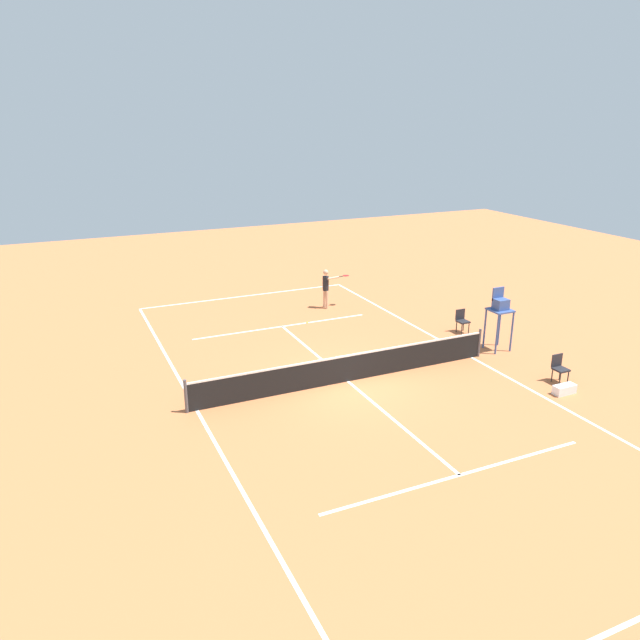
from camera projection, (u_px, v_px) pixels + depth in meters
ground_plane at (348, 381)px, 20.21m from camera, size 60.00×60.00×0.00m
court_lines at (348, 381)px, 20.21m from camera, size 10.34×22.37×0.01m
tennis_net at (348, 368)px, 20.06m from camera, size 10.94×0.10×1.07m
player_serving at (327, 285)px, 27.62m from camera, size 1.35×0.45×1.83m
tennis_ball at (307, 322)px, 25.88m from camera, size 0.07×0.07×0.07m
umpire_chair at (500, 309)px, 22.48m from camera, size 0.80×0.80×2.41m
courtside_chair_near at (559, 367)px, 20.01m from camera, size 0.44×0.46×0.95m
courtside_chair_mid at (462, 320)px, 24.66m from camera, size 0.44×0.46×0.95m
equipment_bag at (564, 389)px, 19.27m from camera, size 0.76×0.32×0.30m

